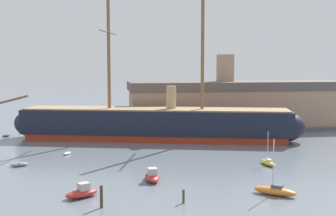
% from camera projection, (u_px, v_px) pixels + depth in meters
% --- Properties ---
extents(tall_ship, '(60.26, 21.28, 29.58)m').
position_uv_depth(tall_ship, '(155.00, 124.00, 84.78)').
color(tall_ship, maroon).
rests_on(tall_ship, ground).
extents(motorboat_foreground_left, '(4.10, 3.19, 1.60)m').
position_uv_depth(motorboat_foreground_left, '(82.00, 192.00, 48.40)').
color(motorboat_foreground_left, '#B22D28').
rests_on(motorboat_foreground_left, ground).
extents(sailboat_foreground_right, '(4.65, 4.19, 6.29)m').
position_uv_depth(sailboat_foreground_right, '(275.00, 190.00, 49.27)').
color(sailboat_foreground_right, orange).
rests_on(sailboat_foreground_right, ground).
extents(motorboat_near_centre, '(1.73, 4.07, 1.70)m').
position_uv_depth(motorboat_near_centre, '(152.00, 176.00, 55.21)').
color(motorboat_near_centre, '#B22D28').
rests_on(motorboat_near_centre, ground).
extents(dinghy_mid_left, '(2.69, 1.80, 0.59)m').
position_uv_depth(dinghy_mid_left, '(19.00, 164.00, 63.11)').
color(dinghy_mid_left, gray).
rests_on(dinghy_mid_left, ground).
extents(sailboat_mid_right, '(1.50, 3.86, 4.90)m').
position_uv_depth(sailboat_mid_right, '(268.00, 163.00, 63.73)').
color(sailboat_mid_right, gold).
rests_on(sailboat_mid_right, ground).
extents(dinghy_alongside_bow, '(1.50, 1.98, 0.43)m').
position_uv_depth(dinghy_alongside_bow, '(67.00, 153.00, 71.37)').
color(dinghy_alongside_bow, silver).
rests_on(dinghy_alongside_bow, ground).
extents(dinghy_far_left, '(1.73, 1.86, 0.42)m').
position_uv_depth(dinghy_far_left, '(6.00, 136.00, 88.79)').
color(dinghy_far_left, '#1E284C').
rests_on(dinghy_far_left, ground).
extents(sailboat_far_right, '(2.83, 4.74, 5.92)m').
position_uv_depth(sailboat_far_right, '(293.00, 131.00, 93.52)').
color(sailboat_far_right, gray).
rests_on(sailboat_far_right, ground).
extents(motorboat_distant_centre, '(4.44, 4.53, 1.88)m').
position_uv_depth(motorboat_distant_centre, '(153.00, 123.00, 104.84)').
color(motorboat_distant_centre, silver).
rests_on(motorboat_distant_centre, ground).
extents(mooring_piling_nearest, '(0.31, 0.31, 2.32)m').
position_uv_depth(mooring_piling_nearest, '(101.00, 197.00, 44.86)').
color(mooring_piling_nearest, '#423323').
rests_on(mooring_piling_nearest, ground).
extents(mooring_piling_left_pair, '(0.26, 0.26, 1.44)m').
position_uv_depth(mooring_piling_left_pair, '(184.00, 196.00, 46.45)').
color(mooring_piling_left_pair, '#4C3D2D').
rests_on(mooring_piling_left_pair, ground).
extents(dockside_warehouse_right, '(52.47, 15.43, 16.68)m').
position_uv_depth(dockside_warehouse_right, '(236.00, 105.00, 100.25)').
color(dockside_warehouse_right, '#565659').
rests_on(dockside_warehouse_right, ground).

